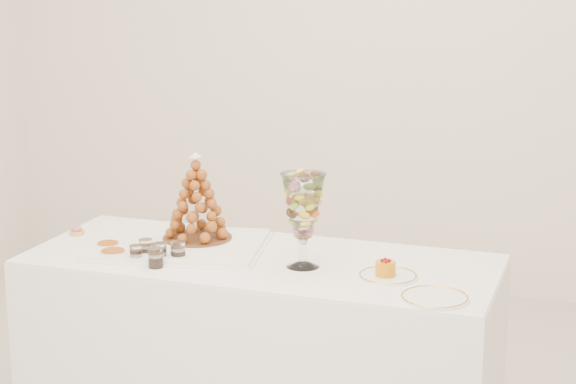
% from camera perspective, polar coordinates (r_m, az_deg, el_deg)
% --- Properties ---
extents(buffet_table, '(1.81, 0.78, 0.68)m').
position_cam_1_polar(buffet_table, '(3.77, -1.61, -8.86)').
color(buffet_table, white).
rests_on(buffet_table, ground).
extents(lace_tray, '(0.71, 0.58, 0.02)m').
position_cam_1_polar(lace_tray, '(3.80, -6.50, -3.13)').
color(lace_tray, white).
rests_on(lace_tray, buffet_table).
extents(macaron_vase, '(0.16, 0.16, 0.35)m').
position_cam_1_polar(macaron_vase, '(3.49, 0.90, -0.87)').
color(macaron_vase, white).
rests_on(macaron_vase, buffet_table).
extents(cake_plate, '(0.21, 0.21, 0.01)m').
position_cam_1_polar(cake_plate, '(3.44, 5.94, -4.99)').
color(cake_plate, white).
rests_on(cake_plate, buffet_table).
extents(spare_plate, '(0.23, 0.23, 0.01)m').
position_cam_1_polar(spare_plate, '(3.25, 8.68, -6.23)').
color(spare_plate, white).
rests_on(spare_plate, buffet_table).
extents(pink_tart, '(0.06, 0.06, 0.04)m').
position_cam_1_polar(pink_tart, '(4.04, -12.40, -2.27)').
color(pink_tart, tan).
rests_on(pink_tart, buffet_table).
extents(verrine_a, '(0.06, 0.06, 0.07)m').
position_cam_1_polar(verrine_a, '(3.69, -8.42, -3.31)').
color(verrine_a, white).
rests_on(verrine_a, buffet_table).
extents(verrine_b, '(0.06, 0.06, 0.07)m').
position_cam_1_polar(verrine_b, '(3.63, -7.61, -3.56)').
color(verrine_b, white).
rests_on(verrine_b, buffet_table).
extents(verrine_c, '(0.07, 0.07, 0.07)m').
position_cam_1_polar(verrine_c, '(3.63, -6.54, -3.51)').
color(verrine_c, white).
rests_on(verrine_c, buffet_table).
extents(verrine_d, '(0.05, 0.05, 0.06)m').
position_cam_1_polar(verrine_d, '(3.63, -8.99, -3.64)').
color(verrine_d, white).
rests_on(verrine_d, buffet_table).
extents(verrine_e, '(0.07, 0.07, 0.07)m').
position_cam_1_polar(verrine_e, '(3.56, -7.85, -3.88)').
color(verrine_e, white).
rests_on(verrine_e, buffet_table).
extents(ramekin_back, '(0.09, 0.09, 0.03)m').
position_cam_1_polar(ramekin_back, '(3.80, -10.62, -3.21)').
color(ramekin_back, white).
rests_on(ramekin_back, buffet_table).
extents(ramekin_front, '(0.10, 0.10, 0.03)m').
position_cam_1_polar(ramekin_front, '(3.69, -10.33, -3.69)').
color(ramekin_front, white).
rests_on(ramekin_front, buffet_table).
extents(croquembouche, '(0.29, 0.29, 0.34)m').
position_cam_1_polar(croquembouche, '(3.80, -5.45, -0.32)').
color(croquembouche, brown).
rests_on(croquembouche, lace_tray).
extents(mousse_cake, '(0.07, 0.07, 0.06)m').
position_cam_1_polar(mousse_cake, '(3.43, 5.80, -4.53)').
color(mousse_cake, orange).
rests_on(mousse_cake, cake_plate).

